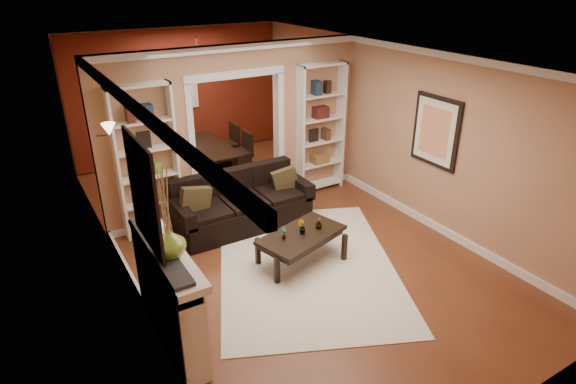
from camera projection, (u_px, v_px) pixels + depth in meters
floor at (273, 232)px, 7.50m from camera, size 8.00×8.00×0.00m
ceiling at (271, 55)px, 6.37m from camera, size 8.00×8.00×0.00m
wall_back at (179, 95)px, 10.04m from camera, size 8.00×0.00×8.00m
wall_front at (518, 298)px, 3.82m from camera, size 8.00×0.00×8.00m
wall_left at (112, 183)px, 5.88m from camera, size 0.00×8.00×8.00m
wall_right at (390, 127)px, 7.98m from camera, size 0.00×8.00×8.00m
partition_wall at (236, 129)px, 7.87m from camera, size 4.50×0.15×2.70m
red_back_panel at (179, 96)px, 10.03m from camera, size 4.44×0.04×2.64m
dining_window at (179, 86)px, 9.91m from camera, size 0.78×0.03×0.98m
area_rug at (307, 265)px, 6.66m from camera, size 3.48×3.96×0.01m
sofa at (242, 201)px, 7.53m from camera, size 2.17×0.94×0.85m
pillow_left at (195, 200)px, 7.06m from camera, size 0.46×0.16×0.45m
pillow_right at (285, 181)px, 7.80m from camera, size 0.41×0.18×0.40m
coffee_table at (301, 248)px, 6.65m from camera, size 1.34×0.96×0.46m
plant_left at (284, 233)px, 6.38m from camera, size 0.11×0.10×0.18m
plant_center at (302, 227)px, 6.51m from camera, size 0.14×0.14×0.20m
plant_right at (319, 223)px, 6.65m from camera, size 0.13×0.13×0.17m
bookshelf_left at (147, 161)px, 7.09m from camera, size 0.90×0.30×2.30m
bookshelf_right at (320, 129)px, 8.54m from camera, size 0.90×0.30×2.30m
fireplace at (171, 295)px, 5.11m from camera, size 0.32×1.70×1.16m
vase at (169, 242)px, 4.65m from camera, size 0.36×0.36×0.33m
mirror at (143, 194)px, 4.54m from camera, size 0.03×0.95×1.10m
wall_sconce at (104, 132)px, 6.15m from camera, size 0.18×0.18×0.22m
framed_art at (435, 131)px, 7.10m from camera, size 0.04×0.85×1.05m
dining_table at (205, 160)px, 9.48m from camera, size 1.72×0.96×0.61m
dining_chair_nw at (184, 167)px, 8.96m from camera, size 0.45×0.45×0.77m
dining_chair_ne at (237, 154)px, 9.45m from camera, size 0.52×0.52×0.88m
dining_chair_sw at (173, 154)px, 9.39m from camera, size 0.50×0.50×0.91m
dining_chair_se at (224, 145)px, 9.91m from camera, size 0.55×0.55×0.88m
chandelier at (199, 73)px, 8.75m from camera, size 0.50×0.50×0.30m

